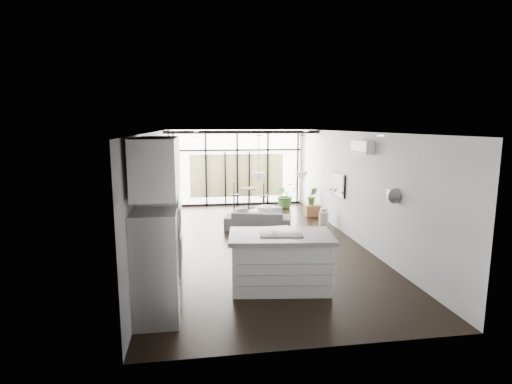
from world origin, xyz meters
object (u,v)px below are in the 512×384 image
object	(u,v)px
sofa	(258,217)
tv	(337,184)
pouf	(266,213)
fridge	(156,267)
milk_can	(324,218)
island	(281,261)
console_bench	(265,237)

from	to	relation	value
sofa	tv	world-z (taller)	tv
pouf	tv	distance (m)	2.49
fridge	sofa	size ratio (longest dim) A/B	0.91
milk_can	pouf	bearing A→B (deg)	144.66
sofa	tv	bearing A→B (deg)	-171.18
island	sofa	bearing A→B (deg)	94.07
milk_can	tv	bearing A→B (deg)	-34.93
fridge	tv	bearing A→B (deg)	46.37
tv	milk_can	bearing A→B (deg)	145.07
island	fridge	size ratio (longest dim) A/B	1.09
tv	pouf	bearing A→B (deg)	144.73
console_bench	fridge	bearing A→B (deg)	-131.43
tv	console_bench	bearing A→B (deg)	-150.72
tv	fridge	bearing A→B (deg)	-133.63
fridge	tv	xyz separation A→B (m)	(4.62, 4.85, 0.45)
tv	sofa	bearing A→B (deg)	174.46
sofa	milk_can	distance (m)	1.96
island	console_bench	xyz separation A→B (m)	(0.18, 2.64, -0.30)
console_bench	tv	bearing A→B (deg)	20.82
fridge	tv	world-z (taller)	fridge
fridge	sofa	xyz separation A→B (m)	(2.36, 5.07, -0.49)
fridge	pouf	world-z (taller)	fridge
console_bench	island	bearing A→B (deg)	-102.37
island	pouf	size ratio (longest dim) A/B	3.38
fridge	console_bench	size ratio (longest dim) A/B	1.28
island	tv	xyz separation A→B (m)	(2.50, 3.94, 0.79)
island	milk_can	size ratio (longest dim) A/B	3.31
console_bench	milk_can	world-z (taller)	milk_can
sofa	pouf	size ratio (longest dim) A/B	3.39
island	console_bench	size ratio (longest dim) A/B	1.40
console_bench	pouf	size ratio (longest dim) A/B	2.42
sofa	pouf	world-z (taller)	sofa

